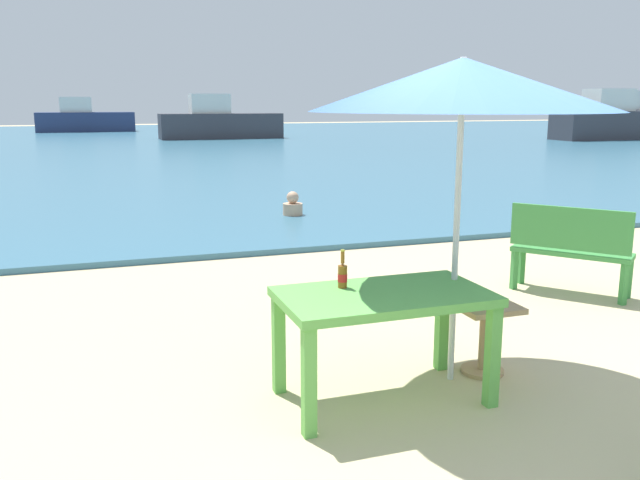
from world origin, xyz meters
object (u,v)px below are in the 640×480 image
bench_green_right (571,245)px  boat_barge (615,121)px  beer_bottle_amber (343,274)px  side_table_wood (484,328)px  patio_umbrella (462,85)px  swimmer_person (293,206)px  picnic_table_green (384,308)px  boat_fishing_trawler (84,119)px  boat_ferry (219,123)px

bench_green_right → boat_barge: boat_barge is taller
bench_green_right → boat_barge: (21.18, 22.67, 0.46)m
beer_bottle_amber → bench_green_right: (3.11, 1.48, -0.31)m
beer_bottle_amber → side_table_wood: 1.23m
patio_umbrella → swimmer_person: (0.87, 6.93, -1.88)m
beer_bottle_amber → patio_umbrella: bearing=-4.0°
swimmer_person → boat_barge: size_ratio=0.06×
patio_umbrella → side_table_wood: bearing=5.8°
picnic_table_green → beer_bottle_amber: (-0.22, 0.20, 0.20)m
patio_umbrella → side_table_wood: patio_umbrella is taller
side_table_wood → boat_fishing_trawler: boat_fishing_trawler is taller
beer_bottle_amber → boat_ferry: bearing=80.9°
swimmer_person → boat_fishing_trawler: bearing=95.4°
picnic_table_green → patio_umbrella: patio_umbrella is taller
side_table_wood → boat_fishing_trawler: (-2.78, 42.44, 0.52)m
bench_green_right → boat_ferry: (1.96, 30.05, 0.37)m
beer_bottle_amber → boat_barge: (24.29, 24.15, 0.14)m
picnic_table_green → boat_fishing_trawler: bearing=92.5°
bench_green_right → boat_ferry: boat_ferry is taller
picnic_table_green → patio_umbrella: size_ratio=0.61×
beer_bottle_amber → boat_barge: 34.25m
swimmer_person → boat_ferry: bearing=82.2°
patio_umbrella → bench_green_right: (2.28, 1.54, -1.58)m
picnic_table_green → patio_umbrella: (0.61, 0.14, 1.47)m
picnic_table_green → bench_green_right: 3.34m
bench_green_right → boat_ferry: bearing=86.3°
patio_umbrella → boat_fishing_trawler: size_ratio=0.38×
bench_green_right → swimmer_person: size_ratio=2.83×
boat_fishing_trawler → side_table_wood: bearing=-86.3°
picnic_table_green → side_table_wood: size_ratio=2.59×
bench_green_right → swimmer_person: (-1.41, 5.39, -0.30)m
patio_umbrella → bench_green_right: bearing=34.0°
beer_bottle_amber → picnic_table_green: bearing=-42.0°
picnic_table_green → bench_green_right: size_ratio=1.21×
swimmer_person → patio_umbrella: bearing=-97.1°
patio_umbrella → boat_ferry: size_ratio=0.36×
side_table_wood → boat_fishing_trawler: bearing=93.7°
picnic_table_green → boat_fishing_trawler: boat_fishing_trawler is taller
boat_fishing_trawler → boat_barge: 31.72m
patio_umbrella → picnic_table_green: bearing=-167.1°
swimmer_person → boat_fishing_trawler: (-3.36, 35.54, 0.63)m
patio_umbrella → side_table_wood: size_ratio=4.26×
boat_fishing_trawler → beer_bottle_amber: bearing=-87.8°
picnic_table_green → boat_barge: size_ratio=0.20×
patio_umbrella → boat_barge: boat_barge is taller
side_table_wood → bench_green_right: bearing=37.2°
picnic_table_green → beer_bottle_amber: size_ratio=5.28×
patio_umbrella → boat_ferry: 31.89m
beer_bottle_amber → patio_umbrella: 1.52m
picnic_table_green → bench_green_right: bearing=30.1°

